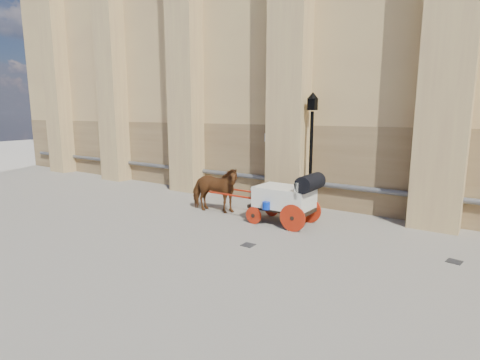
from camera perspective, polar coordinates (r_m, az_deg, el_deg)
The scene contains 6 objects.
ground at distance 10.82m, azimuth 2.97°, elevation -8.41°, with size 90.00×90.00×0.00m, color gray.
horse at distance 13.10m, azimuth -3.94°, elevation -1.44°, with size 0.88×1.93×1.63m, color brown.
carriage at distance 11.69m, azimuth 7.29°, elevation -2.51°, with size 3.80×1.35×1.66m.
street_lamp at distance 13.35m, azimuth 10.78°, elevation 4.73°, with size 0.39×0.39×4.15m.
drain_grate_near at distance 10.04m, azimuth 1.25°, elevation -9.87°, with size 0.32×0.32×0.01m, color black.
drain_grate_far at distance 10.31m, azimuth 29.86°, elevation -10.72°, with size 0.32×0.32×0.01m, color black.
Camera 1 is at (5.33, -8.77, 3.45)m, focal length 28.00 mm.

